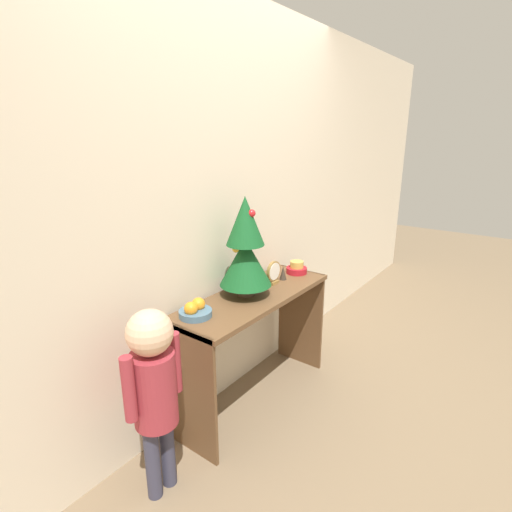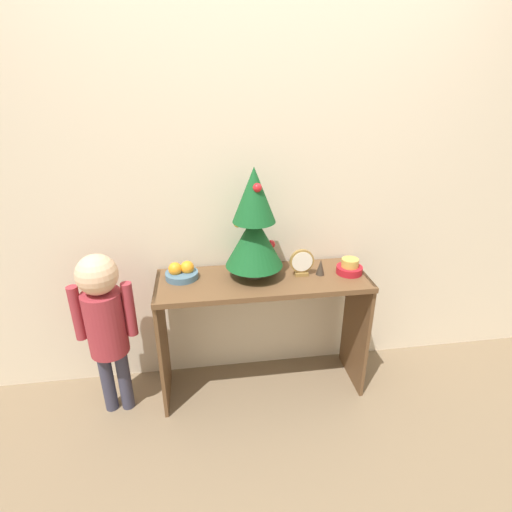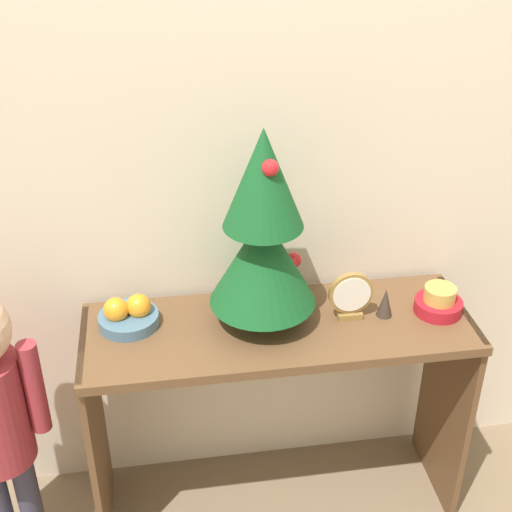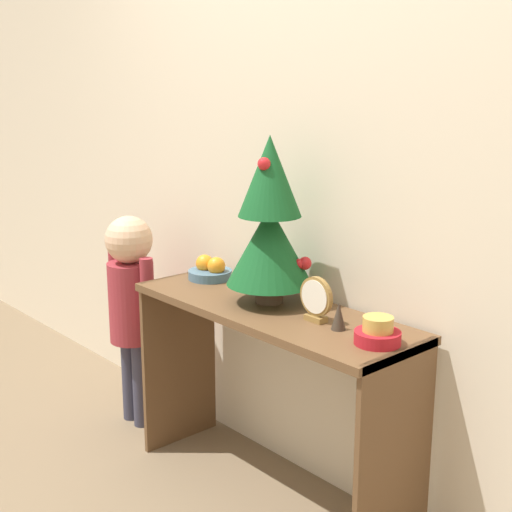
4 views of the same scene
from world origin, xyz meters
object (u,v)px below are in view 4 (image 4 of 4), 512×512
desk_clock (316,299)px  figurine (339,316)px  mini_tree (270,223)px  fruit_bowl (210,270)px  singing_bowl (378,333)px  child_figure (131,294)px

desk_clock → figurine: size_ratio=1.67×
desk_clock → figurine: 0.11m
mini_tree → desk_clock: size_ratio=3.92×
desk_clock → fruit_bowl: bearing=174.4°
singing_bowl → child_figure: bearing=-177.6°
figurine → mini_tree: bearing=174.9°
singing_bowl → figurine: figurine is taller
child_figure → mini_tree: bearing=6.8°
singing_bowl → child_figure: child_figure is taller
singing_bowl → figurine: 0.17m
fruit_bowl → child_figure: 0.46m
singing_bowl → desk_clock: 0.28m
fruit_bowl → child_figure: size_ratio=0.18×
desk_clock → child_figure: 1.10m
fruit_bowl → singing_bowl: (0.94, -0.08, 0.00)m
mini_tree → desk_clock: bearing=-6.1°
figurine → child_figure: (-1.18, -0.06, -0.18)m
fruit_bowl → desk_clock: 0.67m
fruit_bowl → singing_bowl: 0.94m
mini_tree → singing_bowl: 0.60m
desk_clock → mini_tree: bearing=173.9°
fruit_bowl → figurine: (0.77, -0.07, 0.01)m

